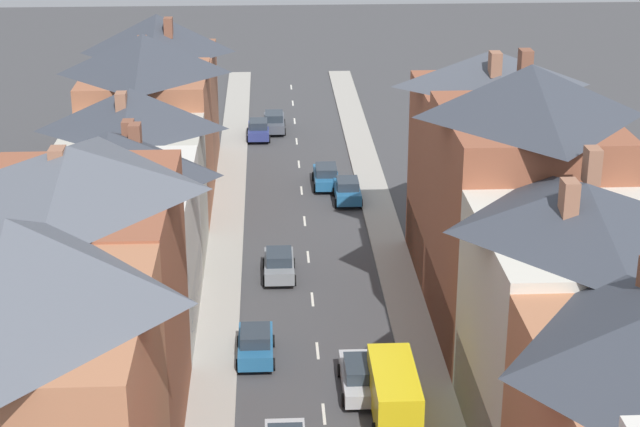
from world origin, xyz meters
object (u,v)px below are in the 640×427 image
object	(u,v)px
car_mid_black	(326,176)
car_mid_white	(274,122)
car_parked_right_a	(259,129)
car_far_grey	(360,376)
car_parked_right_b	(256,344)
car_parked_left_b	(347,190)
delivery_van	(394,392)
car_near_silver	(279,264)

from	to	relation	value
car_mid_black	car_mid_white	world-z (taller)	car_mid_white
car_parked_right_a	car_far_grey	bearing A→B (deg)	-83.16
car_parked_right_b	car_mid_black	bearing A→B (deg)	79.12
car_parked_left_b	delivery_van	bearing A→B (deg)	-90.00
car_parked_right_b	delivery_van	world-z (taller)	delivery_van
car_parked_left_b	car_parked_right_b	xyz separation A→B (m)	(-6.20, -22.27, -0.01)
car_near_silver	car_parked_left_b	distance (m)	13.40
car_parked_right_a	car_far_grey	world-z (taller)	car_parked_right_a
car_mid_black	delivery_van	size ratio (longest dim) A/B	0.81
car_near_silver	car_mid_white	distance (m)	29.93
car_parked_left_b	car_far_grey	bearing A→B (deg)	-92.90
car_parked_left_b	car_parked_right_b	distance (m)	23.12
car_mid_white	delivery_van	size ratio (longest dim) A/B	0.85
car_parked_right_b	car_near_silver	bearing A→B (deg)	82.44
car_mid_black	car_far_grey	distance (m)	28.87
car_mid_white	delivery_van	bearing A→B (deg)	-83.86
car_far_grey	car_parked_right_a	bearing A→B (deg)	96.84
car_parked_left_b	car_mid_white	world-z (taller)	car_parked_left_b
car_parked_right_b	delivery_van	size ratio (longest dim) A/B	0.75
car_far_grey	car_parked_right_b	distance (m)	5.94
delivery_van	car_parked_right_a	bearing A→B (deg)	98.15
car_parked_left_b	car_near_silver	bearing A→B (deg)	-111.44
car_parked_right_b	delivery_van	xyz separation A→B (m)	(6.20, -5.81, 0.51)
delivery_van	car_mid_black	bearing A→B (deg)	92.38
car_parked_right_a	delivery_van	bearing A→B (deg)	-81.85
car_near_silver	car_parked_right_a	distance (m)	27.71
car_mid_black	car_mid_white	bearing A→B (deg)	104.21
car_near_silver	car_parked_right_a	world-z (taller)	car_near_silver
car_near_silver	car_parked_right_a	xyz separation A→B (m)	(-1.30, 27.68, -0.01)
car_mid_white	car_parked_right_a	bearing A→B (deg)	-119.96
car_near_silver	car_mid_black	bearing A→B (deg)	77.09
car_far_grey	delivery_van	distance (m)	2.83
car_parked_right_a	delivery_van	distance (m)	43.73
car_near_silver	car_parked_left_b	world-z (taller)	car_parked_left_b
car_parked_right_a	car_far_grey	xyz separation A→B (m)	(4.90, -40.83, -0.02)
car_mid_black	car_parked_left_b	xyz separation A→B (m)	(1.30, -3.23, 0.03)
car_near_silver	car_parked_right_b	xyz separation A→B (m)	(-1.30, -9.79, 0.00)
car_mid_black	delivery_van	distance (m)	31.35
car_mid_white	car_parked_right_b	size ratio (longest dim) A/B	1.13
car_parked_right_a	car_mid_black	xyz separation A→B (m)	(4.90, -11.97, -0.01)
car_near_silver	car_parked_left_b	xyz separation A→B (m)	(4.90, 12.48, 0.01)
car_parked_right_a	car_parked_left_b	xyz separation A→B (m)	(6.20, -15.20, 0.02)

